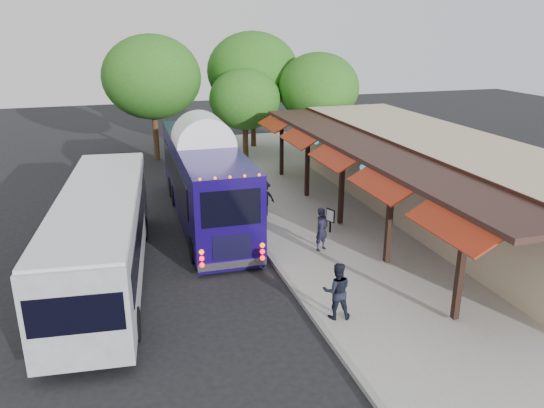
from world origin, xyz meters
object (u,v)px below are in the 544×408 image
object	(u,v)px
coach_bus	(205,176)
sign_board	(330,217)
city_bus	(102,233)
ped_d	(264,198)
ped_c	(256,198)
ped_a	(322,229)
ped_b	(337,291)

from	to	relation	value
coach_bus	sign_board	size ratio (longest dim) A/B	11.65
coach_bus	city_bus	world-z (taller)	coach_bus
ped_d	sign_board	distance (m)	3.37
ped_c	sign_board	distance (m)	3.52
coach_bus	city_bus	xyz separation A→B (m)	(-4.29, -4.74, -0.31)
city_bus	ped_a	world-z (taller)	city_bus
coach_bus	city_bus	distance (m)	6.40
coach_bus	ped_a	xyz separation A→B (m)	(3.48, -4.92, -1.02)
city_bus	sign_board	world-z (taller)	city_bus
coach_bus	sign_board	distance (m)	5.74
city_bus	coach_bus	bearing A→B (deg)	53.85
ped_b	ped_d	size ratio (longest dim) A/B	1.06
ped_a	ped_c	distance (m)	4.31
coach_bus	ped_a	world-z (taller)	coach_bus
sign_board	ped_c	bearing A→B (deg)	113.57
ped_b	ped_c	xyz separation A→B (m)	(0.00, 8.70, 0.05)
ped_c	ped_d	distance (m)	0.47
city_bus	ped_d	xyz separation A→B (m)	(6.76, 4.05, -0.73)
ped_c	sign_board	bearing A→B (deg)	96.66
ped_b	sign_board	distance (m)	6.63
ped_a	ped_b	xyz separation A→B (m)	(-1.43, -4.64, 0.03)
ped_a	sign_board	bearing A→B (deg)	30.90
ped_b	ped_c	bearing A→B (deg)	-75.66
ped_a	sign_board	distance (m)	1.83
city_bus	sign_board	xyz separation A→B (m)	(8.77, 1.34, -0.86)
ped_a	ped_d	distance (m)	4.35
sign_board	city_bus	bearing A→B (deg)	168.42
sign_board	ped_d	bearing A→B (deg)	106.25
city_bus	ped_b	distance (m)	8.00
ped_a	ped_c	bearing A→B (deg)	83.55
ped_c	ped_d	world-z (taller)	ped_c
coach_bus	sign_board	world-z (taller)	coach_bus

